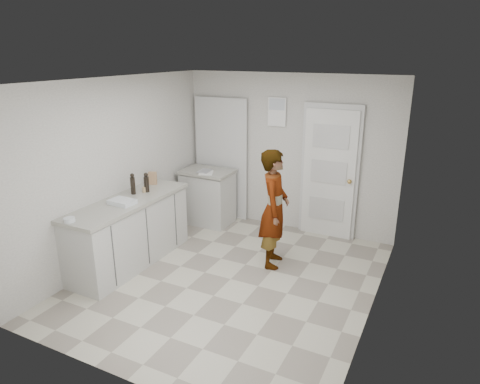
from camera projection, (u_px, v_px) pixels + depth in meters
The scene contains 12 objects.
ground at pixel (231, 279), 5.54m from camera, with size 4.00×4.00×0.00m, color gray.
room_shell at pixel (277, 166), 6.95m from camera, with size 4.00×4.00×4.00m.
main_counter at pixel (130, 234), 5.85m from camera, with size 0.64×1.96×0.93m.
side_counter at pixel (208, 198), 7.25m from camera, with size 0.84×0.61×0.93m.
person at pixel (274, 209), 5.70m from camera, with size 0.59×0.39×1.62m, color silver.
cake_mix_box at pixel (153, 178), 6.32m from camera, with size 0.12×0.05×0.19m, color #9C734E.
spice_jar at pixel (144, 190), 5.98m from camera, with size 0.05×0.05×0.08m, color tan.
oil_cruet_a at pixel (146, 183), 5.97m from camera, with size 0.07×0.07×0.28m.
oil_cruet_b at pixel (133, 184), 5.88m from camera, with size 0.07×0.07×0.30m.
baking_dish at pixel (122, 202), 5.53m from camera, with size 0.33×0.24×0.06m.
egg_bowl at pixel (69, 220), 4.95m from camera, with size 0.13×0.13×0.05m.
papers at pixel (206, 173), 6.93m from camera, with size 0.22×0.28×0.01m, color white.
Camera 1 is at (2.30, -4.33, 2.82)m, focal length 32.00 mm.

